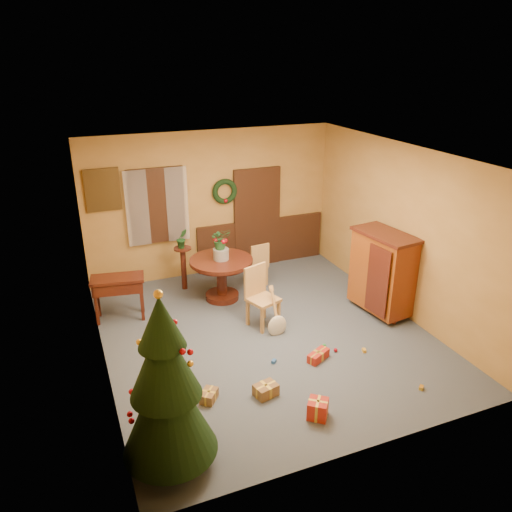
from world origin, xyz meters
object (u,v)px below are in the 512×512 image
dining_table (221,271)px  christmas_tree (166,387)px  writing_desk (118,287)px  sideboard (382,271)px  chair_near (260,294)px

dining_table → christmas_tree: 4.03m
writing_desk → sideboard: (4.24, -1.47, 0.21)m
writing_desk → sideboard: size_ratio=0.63×
christmas_tree → writing_desk: 3.56m
chair_near → christmas_tree: size_ratio=0.48×
christmas_tree → writing_desk: christmas_tree is taller
dining_table → chair_near: 1.15m
dining_table → writing_desk: size_ratio=1.23×
dining_table → writing_desk: dining_table is taller
chair_near → writing_desk: chair_near is taller
dining_table → sideboard: sideboard is taller
chair_near → christmas_tree: (-2.09, -2.46, 0.47)m
chair_near → writing_desk: (-2.14, 1.07, 0.03)m
christmas_tree → writing_desk: bearing=90.9°
writing_desk → christmas_tree: bearing=-89.1°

